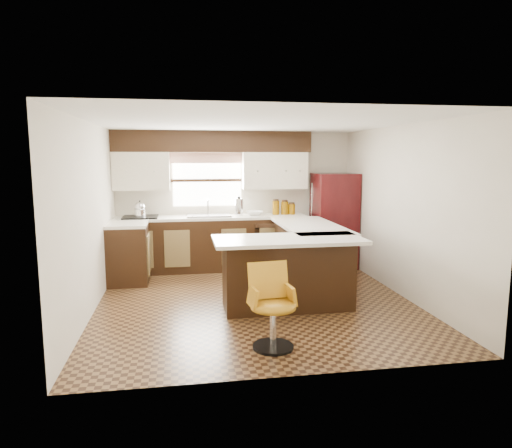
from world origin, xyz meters
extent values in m
plane|color=#49301A|center=(0.00, 0.00, 0.00)|extent=(4.40, 4.40, 0.00)
plane|color=silver|center=(0.00, 0.00, 2.40)|extent=(4.40, 4.40, 0.00)
plane|color=beige|center=(0.00, 2.20, 1.20)|extent=(4.40, 0.00, 4.40)
plane|color=beige|center=(0.00, -2.20, 1.20)|extent=(4.40, 0.00, 4.40)
plane|color=beige|center=(-2.10, 0.00, 1.20)|extent=(0.00, 4.40, 4.40)
plane|color=beige|center=(2.10, 0.00, 1.20)|extent=(0.00, 4.40, 4.40)
cube|color=black|center=(-0.45, 1.90, 0.45)|extent=(3.30, 0.60, 0.90)
cube|color=black|center=(-1.80, 1.25, 0.45)|extent=(0.60, 0.70, 0.90)
cube|color=silver|center=(-0.45, 1.90, 0.92)|extent=(3.30, 0.60, 0.04)
cube|color=silver|center=(-1.80, 1.25, 0.92)|extent=(0.60, 0.70, 0.04)
cube|color=black|center=(-0.40, 2.03, 2.22)|extent=(3.40, 0.35, 0.36)
cube|color=beige|center=(-1.62, 2.03, 1.72)|extent=(0.94, 0.35, 0.64)
cube|color=beige|center=(0.68, 2.03, 1.72)|extent=(1.14, 0.35, 0.64)
cube|color=white|center=(-0.50, 2.18, 1.55)|extent=(1.20, 0.02, 0.90)
cube|color=#D19B93|center=(-0.50, 2.14, 1.94)|extent=(1.30, 0.06, 0.18)
cube|color=#B2B2B7|center=(-0.50, 1.88, 0.96)|extent=(0.75, 0.45, 0.03)
cube|color=black|center=(0.55, 1.61, 0.43)|extent=(0.58, 0.03, 0.78)
cube|color=black|center=(-1.65, 1.88, 0.96)|extent=(0.58, 0.50, 0.02)
cube|color=black|center=(0.90, 0.62, 0.45)|extent=(0.60, 1.95, 0.90)
cube|color=black|center=(0.38, -0.35, 0.45)|extent=(1.65, 0.60, 0.90)
cube|color=silver|center=(0.95, 0.62, 0.92)|extent=(0.84, 1.95, 0.04)
cube|color=silver|center=(0.35, -0.44, 0.92)|extent=(1.89, 0.84, 0.04)
cube|color=#35080A|center=(1.72, 1.77, 0.84)|extent=(0.72, 0.69, 1.67)
cylinder|color=silver|center=(0.03, 1.90, 1.09)|extent=(0.15, 0.15, 0.30)
imported|color=white|center=(0.30, 1.90, 0.98)|extent=(0.33, 0.33, 0.07)
cylinder|color=#784D04|center=(0.69, 1.92, 1.07)|extent=(0.12, 0.12, 0.24)
cylinder|color=#784D04|center=(0.85, 1.92, 1.06)|extent=(0.13, 0.13, 0.23)
cylinder|color=#784D04|center=(0.98, 1.92, 1.04)|extent=(0.13, 0.13, 0.18)
camera|label=1|loc=(-0.98, -5.95, 1.95)|focal=32.00mm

